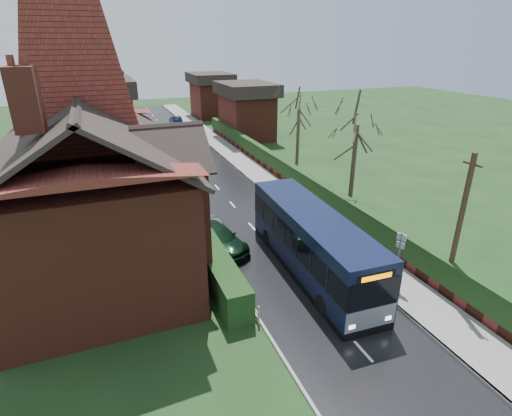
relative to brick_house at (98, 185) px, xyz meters
name	(u,v)px	position (x,y,z in m)	size (l,w,h in m)	color
ground	(294,274)	(8.73, -4.78, -4.38)	(140.00, 140.00, 0.00)	#26451D
road	(233,205)	(8.73, 5.22, -4.37)	(6.00, 100.00, 0.02)	black
pavement	(285,196)	(12.98, 5.22, -4.31)	(2.50, 100.00, 0.14)	slate
kerb_right	(271,198)	(11.78, 5.22, -4.31)	(0.12, 100.00, 0.14)	gray
kerb_left	(191,210)	(5.68, 5.22, -4.33)	(0.12, 100.00, 0.10)	gray
front_hedge	(196,232)	(4.83, 0.22, -3.58)	(1.20, 16.00, 1.60)	#143313
picket_fence	(208,235)	(5.58, 0.22, -3.93)	(0.10, 16.00, 0.90)	gray
right_wall_hedge	(304,182)	(14.53, 5.22, -3.36)	(0.60, 50.00, 1.80)	maroon
brick_house	(98,185)	(0.00, 0.00, 0.00)	(9.30, 14.60, 10.30)	maroon
bus	(312,243)	(9.69, -4.82, -2.77)	(2.87, 10.76, 3.24)	black
car_silver	(215,232)	(5.93, 0.07, -3.71)	(1.56, 3.88, 1.32)	silver
car_green	(217,238)	(5.83, -0.78, -3.69)	(1.92, 4.73, 1.37)	black
car_distant	(176,121)	(10.69, 36.46, -3.75)	(1.31, 3.77, 1.24)	black
bus_stop_sign	(399,252)	(12.73, -7.63, -2.44)	(0.23, 0.43, 2.93)	slate
telegraph_pole	(459,228)	(14.53, -9.03, -0.89)	(0.24, 0.89, 6.89)	#312415
tree_right_near	(358,118)	(15.84, 0.93, 2.16)	(4.05, 4.05, 8.75)	#362A20
tree_right_far	(299,105)	(17.05, 11.35, 1.49)	(4.06, 4.06, 7.85)	#3C3123
tree_house_side	(80,103)	(-0.58, 12.43, 2.43)	(4.01, 4.01, 9.10)	#352B1F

